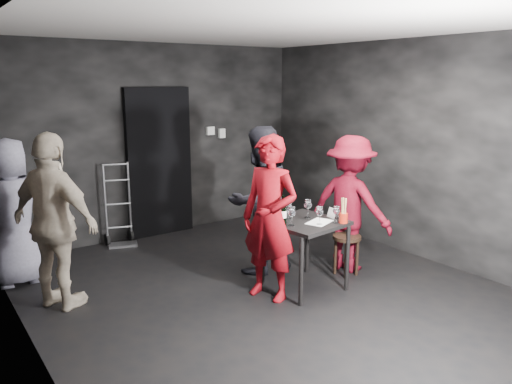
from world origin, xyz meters
TOP-DOWN VIEW (x-y plane):
  - floor at (0.00, 0.00)m, footprint 4.50×5.00m
  - ceiling at (0.00, 0.00)m, footprint 4.50×5.00m
  - wall_back at (0.00, 2.50)m, footprint 4.50×0.04m
  - wall_front at (0.00, -2.50)m, footprint 4.50×0.04m
  - wall_left at (-2.25, 0.00)m, footprint 0.04×5.00m
  - wall_right at (2.25, 0.00)m, footprint 0.04×5.00m
  - doorway at (0.00, 2.44)m, footprint 0.95×0.10m
  - wallbox_upper at (0.85, 2.45)m, footprint 0.12×0.06m
  - wallbox_lower at (1.05, 2.45)m, footprint 0.10×0.06m
  - hand_truck at (-0.68, 2.31)m, footprint 0.38×0.32m
  - tasting_table at (0.41, -0.25)m, footprint 0.72×0.72m
  - stool at (1.04, -0.25)m, footprint 0.32×0.32m
  - server_red at (-0.03, -0.21)m, footprint 0.66×0.80m
  - woman_black at (0.31, 0.44)m, footprint 0.96×0.57m
  - man_maroon at (1.20, -0.13)m, footprint 0.76×1.17m
  - bystander_cream at (-1.85, 0.79)m, footprint 1.06×1.30m
  - bystander_grey at (-2.07, 1.67)m, footprint 0.87×0.50m
  - tasting_mat at (0.49, -0.38)m, footprint 0.34×0.28m
  - wine_glass_a at (0.18, -0.31)m, footprint 0.08×0.08m
  - wine_glass_b at (0.19, -0.17)m, footprint 0.09×0.09m
  - wine_glass_c at (0.31, -0.09)m, footprint 0.08×0.08m
  - wine_glass_d at (0.44, -0.44)m, footprint 0.10×0.10m
  - wine_glass_e at (0.62, -0.48)m, footprint 0.08×0.08m
  - wine_glass_f at (0.51, -0.17)m, footprint 0.10×0.10m
  - wine_bottle at (0.10, -0.26)m, footprint 0.08×0.08m
  - breadstick_cup at (0.68, -0.53)m, footprint 0.09×0.09m
  - reserved_card at (0.72, -0.33)m, footprint 0.10×0.15m

SIDE VIEW (x-z plane):
  - floor at x=0.00m, z-range -0.01..0.01m
  - hand_truck at x=-0.68m, z-range -0.35..0.77m
  - stool at x=1.04m, z-range 0.13..0.60m
  - tasting_table at x=0.41m, z-range 0.28..1.03m
  - tasting_mat at x=0.49m, z-range 0.75..0.75m
  - reserved_card at x=0.72m, z-range 0.75..0.85m
  - man_maroon at x=1.20m, z-range 0.00..1.67m
  - wine_glass_e at x=0.62m, z-range 0.75..0.94m
  - wine_glass_c at x=0.31m, z-range 0.75..0.96m
  - wine_glass_d at x=0.44m, z-range 0.75..0.96m
  - wine_glass_a at x=0.18m, z-range 0.75..0.97m
  - wine_glass_b at x=0.19m, z-range 0.75..0.97m
  - wine_glass_f at x=0.51m, z-range 0.75..0.97m
  - bystander_grey at x=-2.07m, z-range 0.00..1.73m
  - wine_bottle at x=0.10m, z-range 0.71..1.03m
  - breadstick_cup at x=0.68m, z-range 0.74..1.02m
  - server_red at x=-0.03m, z-range 0.00..1.88m
  - woman_black at x=0.31m, z-range 0.00..1.92m
  - bystander_cream at x=-1.85m, z-range 0.00..2.00m
  - doorway at x=0.00m, z-range 0.00..2.10m
  - wall_back at x=0.00m, z-range 0.00..2.70m
  - wall_front at x=0.00m, z-range 0.00..2.70m
  - wall_left at x=-2.25m, z-range 0.00..2.70m
  - wall_right at x=2.25m, z-range 0.00..2.70m
  - wallbox_lower at x=1.05m, z-range 1.33..1.47m
  - wallbox_upper at x=0.85m, z-range 1.39..1.51m
  - ceiling at x=0.00m, z-range 2.69..2.71m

